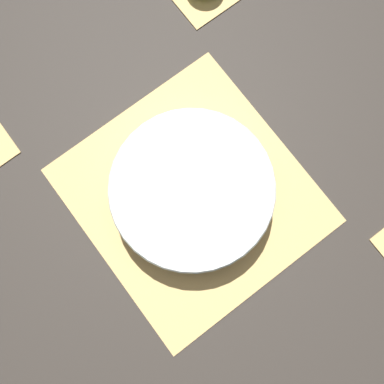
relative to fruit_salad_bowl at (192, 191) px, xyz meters
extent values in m
plane|color=#2D2823|center=(0.00, 0.00, -0.05)|extent=(6.00, 6.00, 0.00)
cube|color=tan|center=(0.00, 0.00, -0.04)|extent=(0.43, 0.41, 0.01)
cube|color=#3D2D19|center=(-0.14, 0.00, -0.04)|extent=(0.01, 0.40, 0.00)
cube|color=#3D2D19|center=(-0.07, 0.00, -0.04)|extent=(0.01, 0.40, 0.00)
cube|color=#3D2D19|center=(0.00, 0.00, -0.04)|extent=(0.01, 0.40, 0.00)
cube|color=#3D2D19|center=(0.07, 0.00, -0.04)|extent=(0.01, 0.40, 0.00)
cube|color=#3D2D19|center=(0.14, 0.00, -0.04)|extent=(0.01, 0.40, 0.00)
cylinder|color=silver|center=(0.00, 0.00, 0.00)|extent=(0.29, 0.29, 0.07)
torus|color=silver|center=(0.00, 0.00, 0.02)|extent=(0.30, 0.30, 0.01)
cylinder|color=#F7EFC6|center=(0.00, -0.08, 0.00)|extent=(0.03, 0.03, 0.01)
cylinder|color=#F7EFC6|center=(-0.05, 0.00, -0.01)|extent=(0.03, 0.03, 0.01)
cylinder|color=#F7EFC6|center=(-0.07, 0.06, 0.00)|extent=(0.03, 0.03, 0.01)
cylinder|color=#F7EFC6|center=(-0.11, 0.04, -0.01)|extent=(0.03, 0.03, 0.01)
cylinder|color=#F7EFC6|center=(-0.09, -0.01, 0.00)|extent=(0.03, 0.03, 0.01)
cylinder|color=#F7EFC6|center=(-0.01, -0.06, 0.00)|extent=(0.03, 0.03, 0.01)
cylinder|color=#F7EFC6|center=(-0.08, 0.09, 0.00)|extent=(0.03, 0.03, 0.01)
cube|color=white|center=(0.03, -0.03, -0.03)|extent=(0.03, 0.03, 0.03)
cube|color=white|center=(-0.04, 0.04, 0.00)|extent=(0.03, 0.03, 0.03)
cube|color=white|center=(0.08, 0.04, -0.01)|extent=(0.03, 0.03, 0.03)
cube|color=white|center=(0.05, -0.07, -0.01)|extent=(0.03, 0.03, 0.03)
cube|color=white|center=(0.02, -0.10, 0.02)|extent=(0.02, 0.02, 0.02)
cube|color=white|center=(-0.02, -0.01, 0.01)|extent=(0.03, 0.03, 0.03)
cube|color=white|center=(0.02, 0.07, -0.02)|extent=(0.03, 0.03, 0.03)
cube|color=white|center=(0.02, 0.03, 0.02)|extent=(0.02, 0.02, 0.02)
cube|color=white|center=(-0.01, 0.08, 0.01)|extent=(0.02, 0.02, 0.02)
ellipsoid|color=red|center=(-0.03, -0.09, -0.02)|extent=(0.03, 0.02, 0.01)
ellipsoid|color=red|center=(0.04, -0.05, 0.01)|extent=(0.03, 0.02, 0.01)
ellipsoid|color=orange|center=(0.01, -0.01, 0.01)|extent=(0.03, 0.02, 0.01)
ellipsoid|color=orange|center=(-0.02, 0.03, -0.01)|extent=(0.03, 0.02, 0.01)
ellipsoid|color=orange|center=(0.09, 0.01, -0.02)|extent=(0.03, 0.02, 0.02)
ellipsoid|color=red|center=(-0.04, -0.06, -0.02)|extent=(0.03, 0.02, 0.01)
ellipsoid|color=orange|center=(0.04, 0.02, 0.00)|extent=(0.02, 0.01, 0.01)
camera|label=1|loc=(-0.12, 0.09, 0.80)|focal=42.00mm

